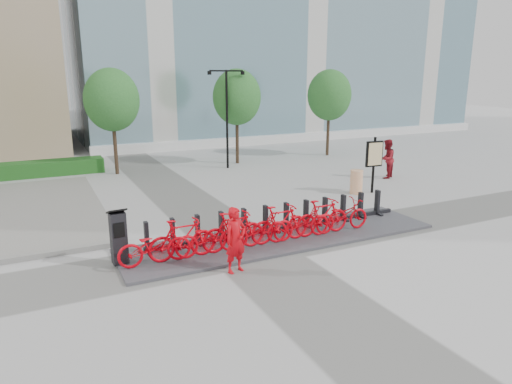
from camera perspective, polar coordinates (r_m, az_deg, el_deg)
name	(u,v)px	position (r m, az deg, el deg)	size (l,w,h in m)	color
ground	(248,249)	(12.86, -1.07, -7.17)	(120.00, 120.00, 0.00)	#ABABAB
hedge_b	(38,169)	(24.44, -25.58, 2.63)	(6.00, 1.20, 0.70)	#1B6C1F
tree_1	(112,100)	(23.15, -17.59, 10.90)	(2.60, 2.60, 5.10)	#3E2B1F
tree_2	(237,97)	(24.98, -2.42, 11.75)	(2.60, 2.60, 5.10)	#3E2B1F
tree_3	(329,95)	(27.94, 9.16, 11.85)	(2.60, 2.60, 5.10)	#3E2B1F
streetlamp	(227,108)	(23.70, -3.67, 10.48)	(2.00, 0.20, 5.00)	black
dock_pad	(283,238)	(13.65, 3.37, -5.71)	(9.60, 2.40, 0.08)	#444349
dock_rail_posts	(277,218)	(13.92, 2.65, -3.27)	(8.02, 0.50, 0.85)	black
bike_0	(155,245)	(11.82, -12.54, -6.54)	(0.65, 1.87, 0.98)	red
bike_1	(182,239)	(11.97, -9.20, -5.83)	(0.51, 1.81, 1.09)	red
bike_2	(209,237)	(12.20, -5.94, -5.59)	(0.65, 1.87, 0.98)	red
bike_3	(234,231)	(12.43, -2.82, -4.88)	(0.51, 1.81, 1.09)	red
bike_4	(257,229)	(12.73, 0.16, -4.65)	(0.65, 1.87, 0.98)	red
bike_5	(280,224)	(13.03, 3.01, -3.97)	(0.51, 1.81, 1.09)	red
bike_6	(301,222)	(13.40, 5.70, -3.74)	(0.65, 1.87, 0.98)	red
bike_7	(322,217)	(13.76, 8.27, -3.10)	(0.51, 1.81, 1.09)	red
bike_8	(342,215)	(14.18, 10.67, -2.90)	(0.65, 1.87, 0.98)	red
kiosk	(119,237)	(12.01, -16.80, -5.40)	(0.48, 0.41, 1.47)	black
worker_red	(236,240)	(11.19, -2.57, -6.02)	(0.60, 0.40, 1.65)	red
pedestrian	(387,159)	(22.35, 16.03, 4.00)	(0.89, 0.70, 1.84)	maroon
construction_barrel	(356,182)	(19.14, 12.44, 1.25)	(0.51, 0.51, 0.98)	orange
map_sign	(374,156)	(19.24, 14.56, 4.34)	(0.76, 0.18, 2.31)	black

